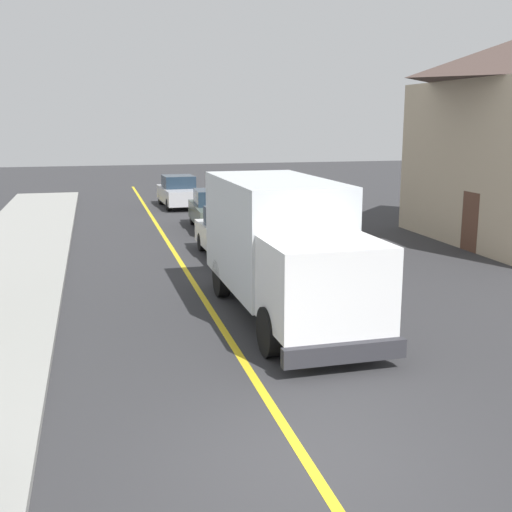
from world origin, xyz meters
The scene contains 7 objects.
ground_plane centered at (0.00, 0.00, 0.00)m, with size 120.00×120.00×0.00m, color #303033.
centre_line_yellow centered at (0.00, 10.00, 0.00)m, with size 0.16×56.00×0.01m, color gold.
box_truck centered at (1.59, 6.73, 1.77)m, with size 2.51×7.22×3.20m.
parked_car_near centered at (1.82, 13.40, 0.79)m, with size 1.90×4.44×1.67m.
parked_car_mid centered at (2.32, 19.25, 0.79)m, with size 1.96×4.46×1.67m.
parked_car_far centered at (1.76, 26.67, 0.79)m, with size 1.98×4.47×1.67m.
stop_sign centered at (4.63, 10.79, 1.86)m, with size 0.80×0.10×2.65m.
Camera 1 is at (-2.64, -7.42, 4.59)m, focal length 44.87 mm.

